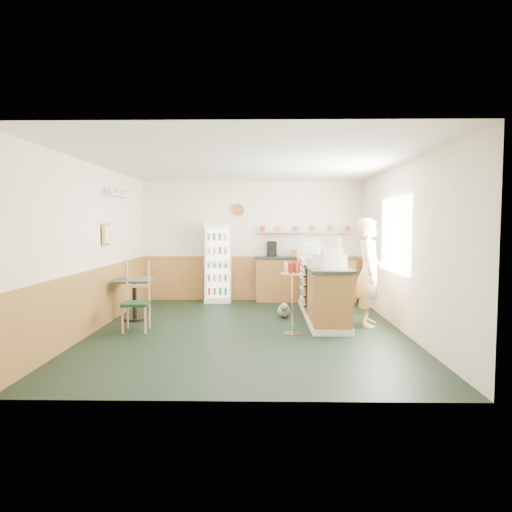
{
  "coord_description": "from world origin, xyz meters",
  "views": [
    {
      "loc": [
        0.28,
        -7.33,
        1.73
      ],
      "look_at": [
        0.14,
        0.6,
        1.17
      ],
      "focal_mm": 32.0,
      "sensor_mm": 36.0,
      "label": 1
    }
  ],
  "objects_px": {
    "condiment_stand": "(292,287)",
    "cafe_table": "(134,291)",
    "display_case": "(319,248)",
    "cafe_chair": "(137,295)",
    "drinks_fridge": "(218,262)",
    "cash_register": "(330,261)",
    "shopkeeper": "(369,272)"
  },
  "relations": [
    {
      "from": "cafe_table",
      "to": "cafe_chair",
      "type": "relative_size",
      "value": 0.67
    },
    {
      "from": "condiment_stand",
      "to": "cafe_chair",
      "type": "relative_size",
      "value": 1.01
    },
    {
      "from": "cash_register",
      "to": "shopkeeper",
      "type": "xyz_separation_m",
      "value": [
        0.7,
        0.32,
        -0.21
      ]
    },
    {
      "from": "drinks_fridge",
      "to": "cash_register",
      "type": "height_order",
      "value": "drinks_fridge"
    },
    {
      "from": "cash_register",
      "to": "cafe_chair",
      "type": "xyz_separation_m",
      "value": [
        -3.14,
        -0.04,
        -0.55
      ]
    },
    {
      "from": "condiment_stand",
      "to": "cafe_table",
      "type": "relative_size",
      "value": 1.51
    },
    {
      "from": "cafe_table",
      "to": "shopkeeper",
      "type": "bearing_deg",
      "value": -5.43
    },
    {
      "from": "drinks_fridge",
      "to": "shopkeeper",
      "type": "relative_size",
      "value": 0.96
    },
    {
      "from": "drinks_fridge",
      "to": "display_case",
      "type": "height_order",
      "value": "drinks_fridge"
    },
    {
      "from": "condiment_stand",
      "to": "cafe_table",
      "type": "bearing_deg",
      "value": 159.98
    },
    {
      "from": "shopkeeper",
      "to": "cafe_table",
      "type": "bearing_deg",
      "value": 99.45
    },
    {
      "from": "drinks_fridge",
      "to": "condiment_stand",
      "type": "xyz_separation_m",
      "value": [
        1.45,
        -3.0,
        -0.12
      ]
    },
    {
      "from": "cash_register",
      "to": "condiment_stand",
      "type": "height_order",
      "value": "cash_register"
    },
    {
      "from": "display_case",
      "to": "cafe_chair",
      "type": "relative_size",
      "value": 0.76
    },
    {
      "from": "drinks_fridge",
      "to": "cafe_chair",
      "type": "bearing_deg",
      "value": -110.93
    },
    {
      "from": "display_case",
      "to": "cash_register",
      "type": "distance_m",
      "value": 1.6
    },
    {
      "from": "cash_register",
      "to": "shopkeeper",
      "type": "height_order",
      "value": "shopkeeper"
    },
    {
      "from": "cash_register",
      "to": "cafe_chair",
      "type": "bearing_deg",
      "value": 165.78
    },
    {
      "from": "shopkeeper",
      "to": "condiment_stand",
      "type": "xyz_separation_m",
      "value": [
        -1.34,
        -0.62,
        -0.16
      ]
    },
    {
      "from": "display_case",
      "to": "cash_register",
      "type": "xyz_separation_m",
      "value": [
        0.0,
        -1.6,
        -0.12
      ]
    },
    {
      "from": "display_case",
      "to": "cafe_table",
      "type": "distance_m",
      "value": 3.59
    },
    {
      "from": "drinks_fridge",
      "to": "shopkeeper",
      "type": "xyz_separation_m",
      "value": [
        2.79,
        -2.38,
        0.04
      ]
    },
    {
      "from": "display_case",
      "to": "cafe_table",
      "type": "height_order",
      "value": "display_case"
    },
    {
      "from": "display_case",
      "to": "cash_register",
      "type": "relative_size",
      "value": 2.02
    },
    {
      "from": "cash_register",
      "to": "cafe_chair",
      "type": "relative_size",
      "value": 0.38
    },
    {
      "from": "drinks_fridge",
      "to": "condiment_stand",
      "type": "distance_m",
      "value": 3.34
    },
    {
      "from": "cash_register",
      "to": "cafe_table",
      "type": "bearing_deg",
      "value": 153.32
    },
    {
      "from": "drinks_fridge",
      "to": "shopkeeper",
      "type": "bearing_deg",
      "value": -40.53
    },
    {
      "from": "shopkeeper",
      "to": "condiment_stand",
      "type": "height_order",
      "value": "shopkeeper"
    },
    {
      "from": "drinks_fridge",
      "to": "cafe_table",
      "type": "bearing_deg",
      "value": -123.3
    },
    {
      "from": "condiment_stand",
      "to": "display_case",
      "type": "bearing_deg",
      "value": 71.48
    },
    {
      "from": "cash_register",
      "to": "cafe_table",
      "type": "relative_size",
      "value": 0.57
    }
  ]
}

